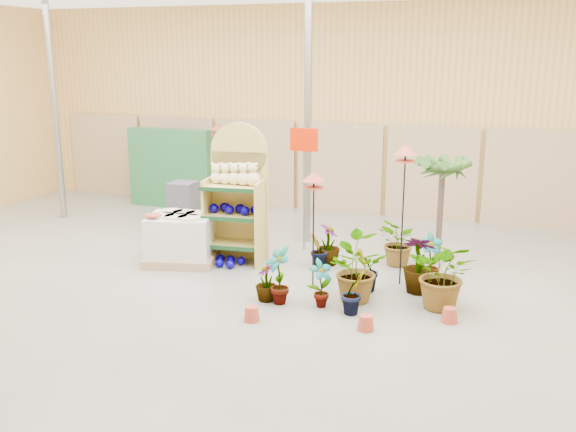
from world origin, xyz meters
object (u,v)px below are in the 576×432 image
at_px(display_shelf, 238,199).
at_px(pallet_stack, 181,239).
at_px(bird_table_front, 314,180).
at_px(potted_plant_2, 353,269).

xyz_separation_m(display_shelf, pallet_stack, (-0.85, -0.46, -0.66)).
relative_size(bird_table_front, potted_plant_2, 1.85).
xyz_separation_m(pallet_stack, bird_table_front, (2.44, -0.36, 1.23)).
height_order(display_shelf, potted_plant_2, display_shelf).
bearing_deg(bird_table_front, pallet_stack, 171.62).
relative_size(pallet_stack, potted_plant_2, 1.40).
height_order(pallet_stack, potted_plant_2, potted_plant_2).
bearing_deg(pallet_stack, bird_table_front, -21.70).
xyz_separation_m(display_shelf, bird_table_front, (1.58, -0.82, 0.57)).
bearing_deg(bird_table_front, potted_plant_2, -29.82).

